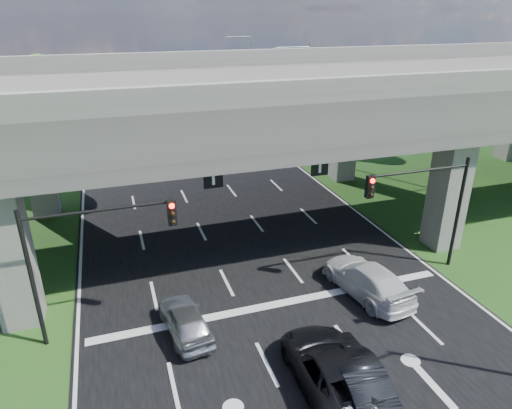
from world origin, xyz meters
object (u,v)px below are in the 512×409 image
streetlight_beyond (248,71)px  car_silver (185,320)px  signal_left (87,246)px  car_white (367,279)px  car_trailing (330,369)px  car_dark (353,373)px  streetlight_far (303,93)px  signal_right (426,198)px

streetlight_beyond → car_silver: 40.26m
signal_left → car_white: 12.66m
car_silver → car_trailing: bearing=127.5°
car_silver → car_white: bearing=174.7°
signal_left → car_dark: 11.01m
streetlight_far → streetlight_beyond: size_ratio=1.00×
signal_left → car_dark: signal_left is taller
signal_right → car_dark: bearing=-139.6°
signal_right → signal_left: (-15.65, 0.00, 0.00)m
car_dark → car_trailing: (-0.71, 0.42, 0.01)m
signal_right → streetlight_beyond: size_ratio=0.60×
signal_left → streetlight_far: streetlight_far is taller
signal_left → streetlight_beyond: size_ratio=0.60×
signal_right → signal_left: 15.65m
car_silver → streetlight_beyond: bearing=-118.0°
car_dark → streetlight_beyond: bearing=-98.7°
signal_right → car_silver: bearing=-174.7°
car_dark → car_white: bearing=-121.5°
car_silver → car_trailing: 6.30m
streetlight_far → car_white: size_ratio=1.89×
car_white → streetlight_far: bearing=-113.2°
signal_right → car_white: (-3.48, -0.94, -3.39)m
streetlight_far → car_dark: size_ratio=2.28×
signal_left → car_trailing: size_ratio=1.14×
streetlight_beyond → streetlight_far: bearing=-90.0°
streetlight_beyond → car_trailing: (-10.12, -41.72, -5.08)m
signal_right → car_trailing: signal_right is taller
car_silver → streetlight_far: bearing=-131.0°
car_silver → signal_right: bearing=178.7°
signal_right → car_trailing: 10.27m
signal_left → car_dark: size_ratio=1.37×
streetlight_far → car_silver: 26.20m
signal_right → streetlight_far: bearing=83.5°
streetlight_beyond → car_dark: streetlight_beyond is taller
car_trailing → car_silver: bearing=-43.1°
car_silver → car_white: car_white is taller
streetlight_far → signal_right: bearing=-96.5°
signal_right → car_trailing: (-7.85, -5.66, -3.42)m
signal_left → car_silver: signal_left is taller
streetlight_beyond → car_white: bearing=-98.8°
signal_right → car_dark: 9.99m
car_trailing → streetlight_beyond: bearing=-100.9°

